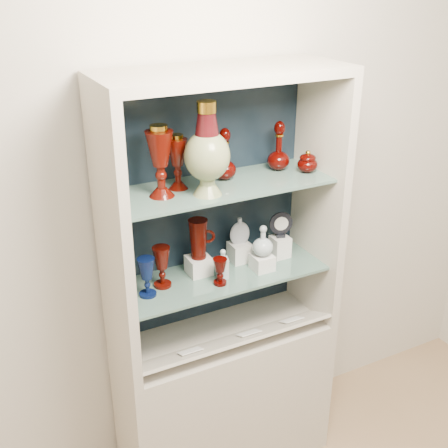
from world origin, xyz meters
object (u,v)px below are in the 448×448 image
pedestal_lamp_right (177,162)px  ruby_pitcher (198,239)px  ruby_decanter_a (225,151)px  lidded_bowl (308,161)px  clear_round_decanter (263,241)px  clear_square_bottle (223,263)px  cobalt_goblet (147,277)px  pedestal_lamp_left (160,161)px  ruby_goblet_tall (162,267)px  ruby_goblet_small (220,272)px  flat_flask (240,230)px  enamel_urn (207,149)px  cameo_medallion (281,224)px  ruby_decanter_b (279,144)px

pedestal_lamp_right → ruby_pitcher: bearing=6.1°
ruby_decanter_a → lidded_bowl: bearing=-12.9°
ruby_pitcher → clear_round_decanter: (0.27, -0.10, -0.03)m
ruby_decanter_a → clear_round_decanter: bearing=-35.3°
clear_square_bottle → cobalt_goblet: bearing=178.6°
pedestal_lamp_left → pedestal_lamp_right: pedestal_lamp_left is taller
ruby_goblet_tall → ruby_goblet_small: bearing=-23.3°
ruby_goblet_tall → flat_flask: 0.41m
pedestal_lamp_right → clear_round_decanter: 0.54m
ruby_decanter_a → ruby_pitcher: (-0.13, -0.00, -0.37)m
clear_round_decanter → enamel_urn: bearing=-174.4°
ruby_goblet_small → ruby_pitcher: (-0.04, 0.12, 0.11)m
clear_square_bottle → cameo_medallion: bearing=9.6°
pedestal_lamp_left → ruby_decanter_a: bearing=11.0°
ruby_pitcher → flat_flask: 0.22m
clear_round_decanter → ruby_goblet_tall: bearing=171.6°
pedestal_lamp_left → cameo_medallion: size_ratio=2.20×
cobalt_goblet → ruby_pitcher: (0.26, 0.07, 0.08)m
lidded_bowl → ruby_goblet_tall: lidded_bowl is taller
enamel_urn → flat_flask: (0.23, 0.15, -0.45)m
clear_round_decanter → pedestal_lamp_left: bearing=175.1°
ruby_goblet_small → flat_flask: 0.25m
ruby_goblet_tall → clear_square_bottle: bearing=-10.9°
enamel_urn → ruby_goblet_tall: size_ratio=2.00×
ruby_decanter_b → ruby_goblet_small: size_ratio=1.92×
pedestal_lamp_left → clear_round_decanter: bearing=-4.9°
cobalt_goblet → ruby_goblet_small: 0.31m
pedestal_lamp_right → clear_round_decanter: pedestal_lamp_right is taller
ruby_goblet_tall → ruby_pitcher: 0.20m
pedestal_lamp_right → ruby_goblet_small: (0.13, -0.12, -0.47)m
pedestal_lamp_left → clear_square_bottle: pedestal_lamp_left is taller
pedestal_lamp_right → cobalt_goblet: size_ratio=1.31×
ruby_decanter_b → ruby_goblet_small: (-0.35, -0.13, -0.48)m
ruby_pitcher → cameo_medallion: (0.40, -0.02, -0.01)m
ruby_decanter_a → cameo_medallion: (0.28, -0.03, -0.38)m
ruby_pitcher → enamel_urn: bearing=-75.3°
clear_round_decanter → clear_square_bottle: bearing=175.0°
cobalt_goblet → ruby_goblet_tall: ruby_goblet_tall is taller
enamel_urn → flat_flask: size_ratio=2.85×
lidded_bowl → cameo_medallion: bearing=146.7°
pedestal_lamp_right → ruby_decanter_a: (0.22, 0.01, 0.01)m
enamel_urn → clear_round_decanter: 0.54m
ruby_goblet_tall → flat_flask: bearing=7.3°
ruby_decanter_b → cameo_medallion: size_ratio=1.81×
flat_flask → cameo_medallion: (0.19, -0.05, 0.01)m
pedestal_lamp_right → clear_round_decanter: bearing=-13.6°
ruby_goblet_tall → ruby_decanter_a: bearing=5.6°
pedestal_lamp_right → enamel_urn: (0.08, -0.11, 0.07)m
pedestal_lamp_right → cameo_medallion: size_ratio=1.74×
ruby_decanter_b → ruby_goblet_tall: size_ratio=1.26×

